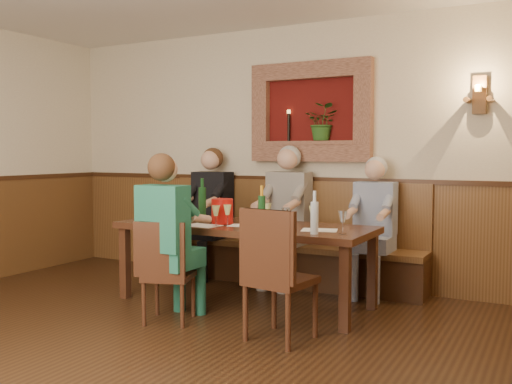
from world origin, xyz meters
TOP-DOWN VIEW (x-y plane):
  - ground_plane at (0.00, 0.00)m, footprint 6.00×6.00m
  - room_shell at (0.00, 0.00)m, footprint 6.04×6.04m
  - wainscoting at (0.00, -0.00)m, footprint 6.02×6.02m
  - wall_niche at (0.24, 2.94)m, footprint 1.36×0.30m
  - wall_sconce at (1.90, 2.93)m, footprint 0.25×0.20m
  - dining_table at (0.00, 1.85)m, footprint 2.40×0.90m
  - bench at (0.00, 2.79)m, footprint 3.00×0.45m
  - chair_near_left at (-0.27, 1.04)m, footprint 0.48×0.48m
  - chair_near_right at (0.74, 1.06)m, footprint 0.50×0.50m
  - person_bench_left at (-0.94, 2.69)m, footprint 0.44×0.54m
  - person_bench_mid at (0.03, 2.69)m, footprint 0.45×0.55m
  - person_bench_right at (0.98, 2.69)m, footprint 0.40×0.49m
  - person_chair_front at (-0.27, 1.07)m, footprint 0.41×0.51m
  - spittoon_bucket at (-0.20, 1.79)m, footprint 0.22×0.22m
  - wine_bottle_green_a at (0.25, 1.72)m, footprint 0.07×0.07m
  - wine_bottle_green_b at (-0.56, 2.00)m, footprint 0.10×0.10m
  - water_bottle at (0.83, 1.55)m, footprint 0.08×0.08m
  - tasting_sheet_a at (-0.85, 1.80)m, footprint 0.35×0.27m
  - tasting_sheet_b at (0.05, 1.75)m, footprint 0.29×0.23m
  - tasting_sheet_c at (0.78, 1.79)m, footprint 0.35×0.29m
  - tasting_sheet_d at (-0.28, 1.57)m, footprint 0.34×0.26m
  - wine_glass_0 at (1.02, 1.68)m, footprint 0.08×0.08m
  - wine_glass_1 at (0.17, 2.00)m, footprint 0.08×0.08m
  - wine_glass_2 at (-1.03, 1.67)m, footprint 0.08×0.08m
  - wine_glass_3 at (-0.69, 1.92)m, footprint 0.08×0.08m
  - wine_glass_4 at (-0.09, 1.70)m, footprint 0.08×0.08m
  - wine_glass_5 at (0.51, 1.67)m, footprint 0.08×0.08m
  - wine_glass_6 at (-0.56, 1.65)m, footprint 0.08×0.08m
  - wine_glass_7 at (-0.30, 2.00)m, footprint 0.08×0.08m
  - wine_glass_8 at (0.65, 1.95)m, footprint 0.08×0.08m
  - wine_glass_9 at (-0.14, 1.58)m, footprint 0.08×0.08m

SIDE VIEW (x-z plane):
  - ground_plane at x=0.00m, z-range 0.00..0.00m
  - chair_near_left at x=-0.27m, z-range -0.18..0.68m
  - chair_near_right at x=0.74m, z-range -0.21..0.80m
  - bench at x=0.00m, z-range -0.23..0.88m
  - person_bench_right at x=0.98m, z-range -0.12..1.25m
  - person_chair_front at x=-0.27m, z-range -0.12..1.29m
  - wainscoting at x=0.00m, z-range 0.01..1.16m
  - person_bench_left at x=-0.94m, z-range -0.12..1.35m
  - person_bench_mid at x=0.03m, z-range -0.13..1.37m
  - dining_table at x=0.00m, z-range 0.30..1.05m
  - tasting_sheet_a at x=-0.85m, z-range 0.75..0.75m
  - tasting_sheet_b at x=0.05m, z-range 0.75..0.75m
  - tasting_sheet_c at x=0.78m, z-range 0.75..0.75m
  - tasting_sheet_d at x=-0.28m, z-range 0.75..0.75m
  - wine_glass_0 at x=1.02m, z-range 0.75..0.94m
  - wine_glass_1 at x=0.17m, z-range 0.75..0.94m
  - wine_glass_2 at x=-1.03m, z-range 0.75..0.94m
  - wine_glass_3 at x=-0.69m, z-range 0.75..0.94m
  - wine_glass_4 at x=-0.09m, z-range 0.75..0.94m
  - wine_glass_5 at x=0.51m, z-range 0.75..0.94m
  - wine_glass_6 at x=-0.56m, z-range 0.75..0.94m
  - wine_glass_7 at x=-0.30m, z-range 0.75..0.94m
  - wine_glass_8 at x=0.65m, z-range 0.75..0.94m
  - wine_glass_9 at x=-0.14m, z-range 0.75..0.94m
  - spittoon_bucket at x=-0.20m, z-range 0.75..0.98m
  - water_bottle at x=0.83m, z-range 0.72..1.07m
  - wine_bottle_green_a at x=0.25m, z-range 0.71..1.09m
  - wine_bottle_green_b at x=-0.56m, z-range 0.71..1.12m
  - wall_niche at x=0.24m, z-range 1.28..2.34m
  - room_shell at x=0.00m, z-range 0.48..3.30m
  - wall_sconce at x=1.90m, z-range 1.77..2.12m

